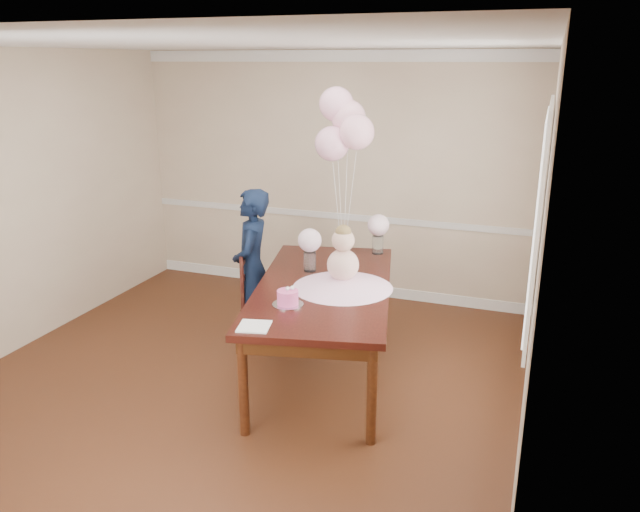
# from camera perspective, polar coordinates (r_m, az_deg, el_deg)

# --- Properties ---
(floor) EXTENTS (4.50, 5.00, 0.00)m
(floor) POSITION_cam_1_polar(r_m,az_deg,el_deg) (5.29, -8.01, -12.05)
(floor) COLOR #371A0D
(floor) RESTS_ON ground
(ceiling) EXTENTS (4.50, 5.00, 0.02)m
(ceiling) POSITION_cam_1_polar(r_m,az_deg,el_deg) (4.61, -9.49, 18.62)
(ceiling) COLOR silver
(ceiling) RESTS_ON wall_back
(wall_back) EXTENTS (4.50, 0.02, 2.70)m
(wall_back) POSITION_cam_1_polar(r_m,az_deg,el_deg) (7.01, 1.12, 7.31)
(wall_back) COLOR tan
(wall_back) RESTS_ON floor
(wall_right) EXTENTS (0.02, 5.00, 2.70)m
(wall_right) POSITION_cam_1_polar(r_m,az_deg,el_deg) (4.22, 19.31, -0.66)
(wall_right) COLOR tan
(wall_right) RESTS_ON floor
(chair_rail_trim) EXTENTS (4.50, 0.02, 0.07)m
(chair_rail_trim) POSITION_cam_1_polar(r_m,az_deg,el_deg) (7.10, 1.07, 3.72)
(chair_rail_trim) COLOR silver
(chair_rail_trim) RESTS_ON wall_back
(crown_molding) EXTENTS (4.50, 0.02, 0.12)m
(crown_molding) POSITION_cam_1_polar(r_m,az_deg,el_deg) (6.89, 1.16, 17.83)
(crown_molding) COLOR silver
(crown_molding) RESTS_ON wall_back
(baseboard_trim) EXTENTS (4.50, 0.02, 0.12)m
(baseboard_trim) POSITION_cam_1_polar(r_m,az_deg,el_deg) (7.34, 1.04, -2.66)
(baseboard_trim) COLOR white
(baseboard_trim) RESTS_ON floor
(window_frame) EXTENTS (0.02, 1.66, 1.56)m
(window_frame) POSITION_cam_1_polar(r_m,az_deg,el_deg) (4.65, 19.45, 3.53)
(window_frame) COLOR white
(window_frame) RESTS_ON wall_right
(window_blinds) EXTENTS (0.01, 1.50, 1.40)m
(window_blinds) POSITION_cam_1_polar(r_m,az_deg,el_deg) (4.65, 19.23, 3.55)
(window_blinds) COLOR white
(window_blinds) RESTS_ON wall_right
(dining_table_top) EXTENTS (1.54, 2.35, 0.05)m
(dining_table_top) POSITION_cam_1_polar(r_m,az_deg,el_deg) (5.19, 0.34, -2.88)
(dining_table_top) COLOR black
(dining_table_top) RESTS_ON table_leg_fl
(table_apron) EXTENTS (1.41, 2.22, 0.11)m
(table_apron) POSITION_cam_1_polar(r_m,az_deg,el_deg) (5.22, 0.34, -3.72)
(table_apron) COLOR black
(table_apron) RESTS_ON table_leg_fl
(table_leg_fl) EXTENTS (0.09, 0.09, 0.76)m
(table_leg_fl) POSITION_cam_1_polar(r_m,az_deg,el_deg) (4.54, -7.03, -11.80)
(table_leg_fl) COLOR black
(table_leg_fl) RESTS_ON floor
(table_leg_fr) EXTENTS (0.09, 0.09, 0.76)m
(table_leg_fr) POSITION_cam_1_polar(r_m,az_deg,el_deg) (4.43, 4.76, -12.57)
(table_leg_fr) COLOR black
(table_leg_fr) RESTS_ON floor
(table_leg_bl) EXTENTS (0.09, 0.09, 0.76)m
(table_leg_bl) POSITION_cam_1_polar(r_m,az_deg,el_deg) (6.32, -2.69, -3.02)
(table_leg_bl) COLOR black
(table_leg_bl) RESTS_ON floor
(table_leg_br) EXTENTS (0.09, 0.09, 0.76)m
(table_leg_br) POSITION_cam_1_polar(r_m,az_deg,el_deg) (6.23, 5.60, -3.38)
(table_leg_br) COLOR black
(table_leg_br) RESTS_ON floor
(baby_skirt) EXTENTS (0.99, 0.99, 0.11)m
(baby_skirt) POSITION_cam_1_polar(r_m,az_deg,el_deg) (5.09, 2.09, -2.31)
(baby_skirt) COLOR #FCBAE0
(baby_skirt) RESTS_ON dining_table_top
(baby_torso) EXTENTS (0.26, 0.26, 0.26)m
(baby_torso) POSITION_cam_1_polar(r_m,az_deg,el_deg) (5.05, 2.11, -0.81)
(baby_torso) COLOR pink
(baby_torso) RESTS_ON baby_skirt
(baby_head) EXTENTS (0.18, 0.18, 0.18)m
(baby_head) POSITION_cam_1_polar(r_m,az_deg,el_deg) (4.99, 2.13, 1.44)
(baby_head) COLOR #CDA38D
(baby_head) RESTS_ON baby_torso
(baby_hair) EXTENTS (0.13, 0.13, 0.13)m
(baby_hair) POSITION_cam_1_polar(r_m,az_deg,el_deg) (4.97, 2.14, 2.16)
(baby_hair) COLOR brown
(baby_hair) RESTS_ON baby_head
(cake_platter) EXTENTS (0.29, 0.29, 0.01)m
(cake_platter) POSITION_cam_1_polar(r_m,az_deg,el_deg) (4.76, -2.96, -4.44)
(cake_platter) COLOR silver
(cake_platter) RESTS_ON dining_table_top
(birthday_cake) EXTENTS (0.19, 0.19, 0.11)m
(birthday_cake) POSITION_cam_1_polar(r_m,az_deg,el_deg) (4.73, -2.97, -3.79)
(birthday_cake) COLOR #EC4A9A
(birthday_cake) RESTS_ON cake_platter
(cake_flower_a) EXTENTS (0.03, 0.03, 0.03)m
(cake_flower_a) POSITION_cam_1_polar(r_m,az_deg,el_deg) (4.71, -2.98, -2.99)
(cake_flower_a) COLOR silver
(cake_flower_a) RESTS_ON birthday_cake
(cake_flower_b) EXTENTS (0.03, 0.03, 0.03)m
(cake_flower_b) POSITION_cam_1_polar(r_m,az_deg,el_deg) (4.72, -2.55, -2.92)
(cake_flower_b) COLOR white
(cake_flower_b) RESTS_ON birthday_cake
(rose_vase_near) EXTENTS (0.13, 0.13, 0.17)m
(rose_vase_near) POSITION_cam_1_polar(r_m,az_deg,el_deg) (5.47, -0.94, -0.51)
(rose_vase_near) COLOR silver
(rose_vase_near) RESTS_ON dining_table_top
(roses_near) EXTENTS (0.21, 0.21, 0.21)m
(roses_near) POSITION_cam_1_polar(r_m,az_deg,el_deg) (5.42, -0.95, 1.45)
(roses_near) COLOR silver
(roses_near) RESTS_ON rose_vase_near
(rose_vase_far) EXTENTS (0.13, 0.13, 0.17)m
(rose_vase_far) POSITION_cam_1_polar(r_m,az_deg,el_deg) (5.99, 5.30, 1.03)
(rose_vase_far) COLOR white
(rose_vase_far) RESTS_ON dining_table_top
(roses_far) EXTENTS (0.21, 0.21, 0.21)m
(roses_far) POSITION_cam_1_polar(r_m,az_deg,el_deg) (5.94, 5.36, 2.83)
(roses_far) COLOR white
(roses_far) RESTS_ON rose_vase_far
(napkin) EXTENTS (0.26, 0.26, 0.01)m
(napkin) POSITION_cam_1_polar(r_m,az_deg,el_deg) (4.40, -6.04, -6.41)
(napkin) COLOR white
(napkin) RESTS_ON dining_table_top
(balloon_weight) EXTENTS (0.05, 0.05, 0.02)m
(balloon_weight) POSITION_cam_1_polar(r_m,az_deg,el_deg) (5.72, 2.13, -0.50)
(balloon_weight) COLOR white
(balloon_weight) RESTS_ON dining_table_top
(balloon_a) EXTENTS (0.30, 0.30, 0.30)m
(balloon_a) POSITION_cam_1_polar(r_m,az_deg,el_deg) (5.50, 1.11, 10.23)
(balloon_a) COLOR #F3ACC7
(balloon_a) RESTS_ON balloon_ribbon_a
(balloon_b) EXTENTS (0.30, 0.30, 0.30)m
(balloon_b) POSITION_cam_1_polar(r_m,az_deg,el_deg) (5.41, 3.39, 11.24)
(balloon_b) COLOR #FFB4C9
(balloon_b) RESTS_ON balloon_ribbon_b
(balloon_c) EXTENTS (0.30, 0.30, 0.30)m
(balloon_c) POSITION_cam_1_polar(r_m,az_deg,el_deg) (5.57, 2.61, 12.55)
(balloon_c) COLOR #F7AFC3
(balloon_c) RESTS_ON balloon_ribbon_c
(balloon_d) EXTENTS (0.30, 0.30, 0.30)m
(balloon_d) POSITION_cam_1_polar(r_m,az_deg,el_deg) (5.59, 1.51, 13.70)
(balloon_d) COLOR #FFB4D1
(balloon_d) RESTS_ON balloon_ribbon_d
(balloon_ribbon_a) EXTENTS (0.10, 0.03, 0.91)m
(balloon_ribbon_a) POSITION_cam_1_polar(r_m,az_deg,el_deg) (5.60, 1.63, 3.94)
(balloon_ribbon_a) COLOR silver
(balloon_ribbon_a) RESTS_ON balloon_weight
(balloon_ribbon_b) EXTENTS (0.12, 0.03, 1.01)m
(balloon_ribbon_b) POSITION_cam_1_polar(r_m,az_deg,el_deg) (5.56, 2.72, 4.39)
(balloon_ribbon_b) COLOR silver
(balloon_ribbon_b) RESTS_ON balloon_weight
(balloon_ribbon_c) EXTENTS (0.01, 0.11, 1.12)m
(balloon_ribbon_c) POSITION_cam_1_polar(r_m,az_deg,el_deg) (5.63, 2.35, 5.12)
(balloon_ribbon_c) COLOR silver
(balloon_ribbon_c) RESTS_ON balloon_weight
(balloon_ribbon_d) EXTENTS (0.11, 0.09, 1.23)m
(balloon_ribbon_d) POSITION_cam_1_polar(r_m,az_deg,el_deg) (5.63, 1.82, 5.70)
(balloon_ribbon_d) COLOR silver
(balloon_ribbon_d) RESTS_ON balloon_weight
(dining_chair_seat) EXTENTS (0.50, 0.50, 0.05)m
(dining_chair_seat) POSITION_cam_1_polar(r_m,az_deg,el_deg) (5.88, -5.04, -4.41)
(dining_chair_seat) COLOR #37170F
(dining_chair_seat) RESTS_ON chair_leg_fl
(chair_leg_fl) EXTENTS (0.05, 0.05, 0.39)m
(chair_leg_fl) POSITION_cam_1_polar(r_m,az_deg,el_deg) (5.83, -6.79, -6.90)
(chair_leg_fl) COLOR #361F0E
(chair_leg_fl) RESTS_ON floor
(chair_leg_fr) EXTENTS (0.05, 0.05, 0.39)m
(chair_leg_fr) POSITION_cam_1_polar(r_m,az_deg,el_deg) (5.79, -3.59, -6.99)
(chair_leg_fr) COLOR #39170F
(chair_leg_fr) RESTS_ON floor
(chair_leg_bl) EXTENTS (0.05, 0.05, 0.39)m
(chair_leg_bl) POSITION_cam_1_polar(r_m,az_deg,el_deg) (6.13, -6.30, -5.65)
(chair_leg_bl) COLOR #361D0E
(chair_leg_bl) RESTS_ON floor
(chair_leg_br) EXTENTS (0.05, 0.05, 0.39)m
(chair_leg_br) POSITION_cam_1_polar(r_m,az_deg,el_deg) (6.09, -3.27, -5.73)
(chair_leg_br) COLOR #381F0F
(chair_leg_br) RESTS_ON floor
(chair_back_post_l) EXTENTS (0.05, 0.05, 0.50)m
(chair_back_post_l) POSITION_cam_1_polar(r_m,az_deg,el_deg) (5.66, -7.14, -2.52)
(chair_back_post_l) COLOR #35120E
(chair_back_post_l) RESTS_ON dining_chair_seat
(chair_back_post_r) EXTENTS (0.05, 0.05, 0.50)m
(chair_back_post_r) POSITION_cam_1_polar(r_m,az_deg,el_deg) (5.96, -6.62, -1.46)
(chair_back_post_r) COLOR black
(chair_back_post_r) RESTS_ON dining_chair_seat
(chair_slat_low) EXTENTS (0.13, 0.35, 0.05)m
(chair_slat_low) POSITION_cam_1_polar(r_m,az_deg,el_deg) (5.85, -6.84, -2.97)
(chair_slat_low) COLOR #3C1910
(chair_slat_low) RESTS_ON dining_chair_seat
(chair_slat_mid) EXTENTS (0.13, 0.35, 0.05)m
(chair_slat_mid) POSITION_cam_1_polar(r_m,az_deg,el_deg) (5.80, -6.89, -1.64)
(chair_slat_mid) COLOR #3B1310
(chair_slat_mid) RESTS_ON dining_chair_seat
(chair_slat_top) EXTENTS (0.13, 0.35, 0.05)m
(chair_slat_top) POSITION_cam_1_polar(r_m,az_deg,el_deg) (5.75, -6.94, -0.28)
(chair_slat_top) COLOR #34150E
(chair_slat_top) RESTS_ON dining_chair_seat
(woman) EXTENTS (0.49, 0.62, 1.49)m
(woman) POSITION_cam_1_polar(r_m,az_deg,el_deg) (5.83, -6.23, -1.09)
(woman) COLOR black
(woman) RESTS_ON floor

